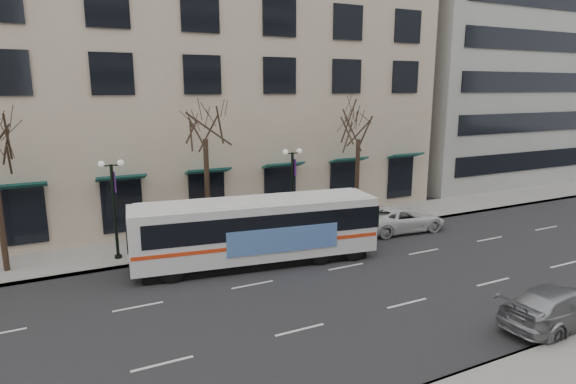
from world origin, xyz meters
TOP-DOWN VIEW (x-y plane):
  - ground at (0.00, 0.00)m, footprint 160.00×160.00m
  - sidewalk_far at (5.00, 9.00)m, footprint 80.00×4.00m
  - building_hotel at (-2.00, 21.00)m, footprint 40.00×20.00m
  - tree_far_mid at (0.00, 8.80)m, footprint 3.60×3.60m
  - tree_far_right at (10.00, 8.80)m, footprint 3.60×3.60m
  - lamp_post_left at (-4.99, 8.20)m, footprint 1.22×0.45m
  - lamp_post_right at (5.01, 8.20)m, footprint 1.22×0.45m
  - city_bus at (1.29, 4.68)m, footprint 12.43×4.31m
  - silver_car at (8.82, -6.20)m, footprint 5.22×2.34m
  - white_pickup at (11.47, 5.94)m, footprint 5.56×2.90m

SIDE VIEW (x-z plane):
  - ground at x=0.00m, z-range 0.00..0.00m
  - sidewalk_far at x=5.00m, z-range 0.00..0.15m
  - silver_car at x=8.82m, z-range 0.00..1.49m
  - white_pickup at x=11.47m, z-range 0.00..1.50m
  - city_bus at x=1.29m, z-range 0.15..3.46m
  - lamp_post_left at x=-4.99m, z-range 0.34..5.55m
  - lamp_post_right at x=5.01m, z-range 0.34..5.55m
  - tree_far_right at x=10.00m, z-range 2.39..10.45m
  - tree_far_mid at x=0.00m, z-range 2.63..11.18m
  - building_hotel at x=-2.00m, z-range 0.00..24.00m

